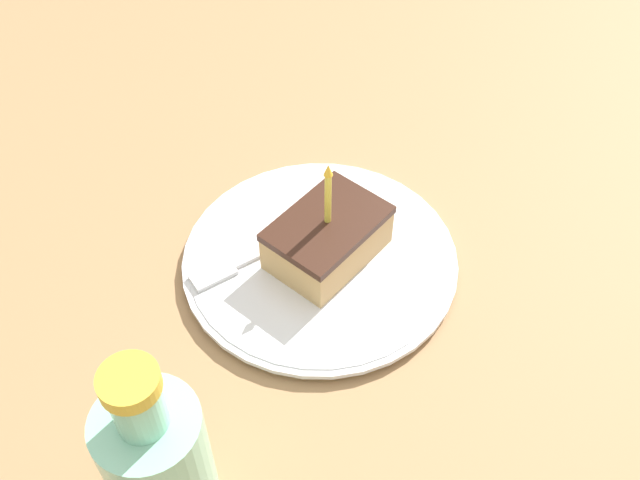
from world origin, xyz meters
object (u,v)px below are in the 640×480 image
fork (255,254)px  bottle (161,468)px  cake_slice (327,237)px  plate (320,260)px

fork → bottle: bottle is taller
cake_slice → fork: bearing=-138.1°
cake_slice → bottle: bearing=-74.7°
bottle → plate: bearing=106.4°
cake_slice → fork: (-0.05, -0.05, -0.02)m
plate → bottle: size_ratio=1.33×
cake_slice → fork: cake_slice is taller
fork → bottle: 0.27m
fork → bottle: (0.13, -0.23, 0.07)m
plate → cake_slice: (0.00, 0.01, 0.03)m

